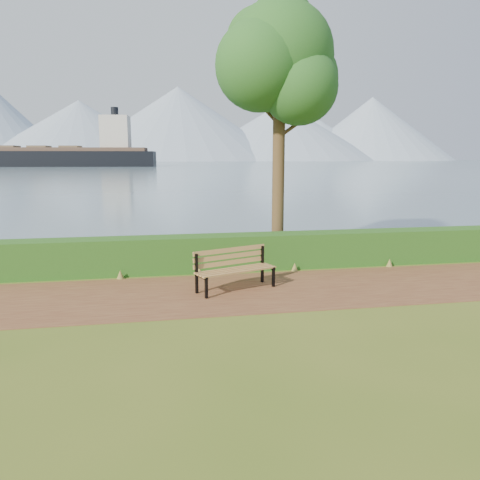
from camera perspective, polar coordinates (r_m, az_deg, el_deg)
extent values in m
plane|color=#445D1A|center=(11.05, 1.79, -6.68)|extent=(140.00, 140.00, 0.00)
cube|color=#552D1D|center=(11.33, 1.47, -6.23)|extent=(40.00, 3.40, 0.01)
cube|color=#193F12|center=(13.41, -0.53, -1.47)|extent=(32.00, 0.85, 1.00)
cube|color=#415B69|center=(270.37, -10.02, 9.27)|extent=(700.00, 510.00, 0.00)
cone|color=#7F92A9|center=(409.97, -18.91, 12.48)|extent=(160.00, 160.00, 48.00)
cone|color=#7F92A9|center=(416.87, -7.50, 13.84)|extent=(190.00, 190.00, 62.00)
cone|color=#7F92A9|center=(425.98, 5.06, 13.00)|extent=(170.00, 170.00, 50.00)
cone|color=#7F92A9|center=(467.18, 15.71, 12.90)|extent=(150.00, 150.00, 58.00)
cone|color=#7F92A9|center=(440.65, -11.61, 11.76)|extent=(120.00, 120.00, 35.00)
cone|color=#7F92A9|center=(461.50, 9.11, 12.06)|extent=(130.00, 130.00, 40.00)
cube|color=black|center=(10.70, -4.13, -5.87)|extent=(0.08, 0.08, 0.50)
cube|color=black|center=(11.06, -5.32, -4.13)|extent=(0.08, 0.08, 0.96)
cube|color=black|center=(10.85, -4.74, -4.46)|extent=(0.26, 0.56, 0.06)
cube|color=black|center=(11.65, 4.10, -4.54)|extent=(0.08, 0.08, 0.50)
cube|color=black|center=(11.98, 2.74, -2.99)|extent=(0.08, 0.08, 0.96)
cube|color=black|center=(11.79, 3.41, -3.27)|extent=(0.26, 0.56, 0.06)
cube|color=olive|center=(11.11, 0.07, -3.91)|extent=(1.91, 0.82, 0.04)
cube|color=olive|center=(11.23, -0.31, -3.76)|extent=(1.91, 0.82, 0.04)
cube|color=olive|center=(11.34, -0.68, -3.61)|extent=(1.91, 0.82, 0.04)
cube|color=olive|center=(11.46, -1.04, -3.47)|extent=(1.91, 0.82, 0.04)
cube|color=olive|center=(11.49, -1.21, -2.75)|extent=(1.89, 0.77, 0.12)
cube|color=olive|center=(11.45, -1.21, -1.99)|extent=(1.89, 0.77, 0.12)
cube|color=olive|center=(11.42, -1.22, -1.23)|extent=(1.89, 0.77, 0.12)
cylinder|color=#3D2B19|center=(14.44, 4.73, 10.63)|extent=(0.37, 0.37, 6.67)
sphere|color=#1B531C|center=(14.73, 4.90, 21.50)|extent=(3.15, 3.15, 3.15)
sphere|color=#1B531C|center=(15.29, 7.19, 18.92)|extent=(2.41, 2.41, 2.41)
sphere|color=#1B531C|center=(14.15, 2.50, 20.47)|extent=(2.59, 2.59, 2.59)
sphere|color=#1B531C|center=(14.16, 7.24, 18.12)|extent=(2.22, 2.22, 2.22)
sphere|color=#1B531C|center=(15.13, 2.47, 23.01)|extent=(2.04, 2.04, 2.04)
sphere|color=#1B531C|center=(15.06, 5.11, 24.85)|extent=(1.85, 1.85, 1.85)
cylinder|color=#3D2B19|center=(14.58, 6.40, 13.51)|extent=(0.97, 0.11, 0.73)
cylinder|color=#3D2B19|center=(14.50, 3.24, 15.41)|extent=(0.75, 0.35, 0.67)
cube|color=black|center=(169.00, -22.37, 8.78)|extent=(70.74, 17.45, 7.00)
cube|color=#4D392E|center=(169.01, -22.47, 10.17)|extent=(65.06, 15.83, 1.20)
cube|color=beige|center=(164.01, -14.93, 12.50)|extent=(9.73, 9.05, 11.00)
cylinder|color=black|center=(164.45, -15.04, 14.76)|extent=(2.40, 2.40, 3.50)
cube|color=brown|center=(173.07, -26.47, 10.13)|extent=(6.59, 7.13, 0.80)
cube|color=brown|center=(169.74, -23.27, 10.38)|extent=(6.59, 7.13, 0.80)
cube|color=brown|center=(166.95, -19.96, 10.61)|extent=(6.59, 7.13, 0.80)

